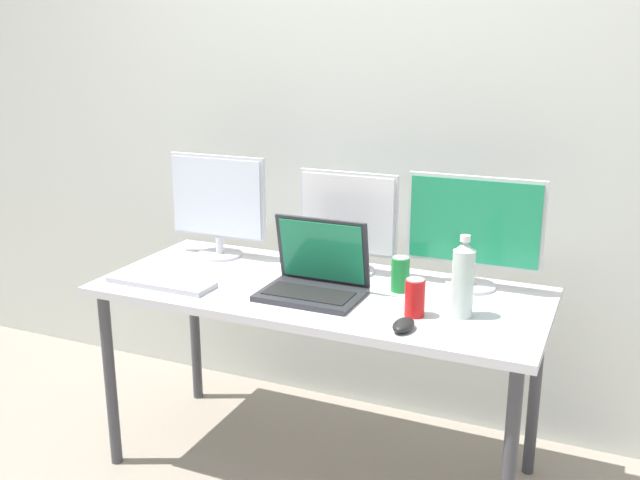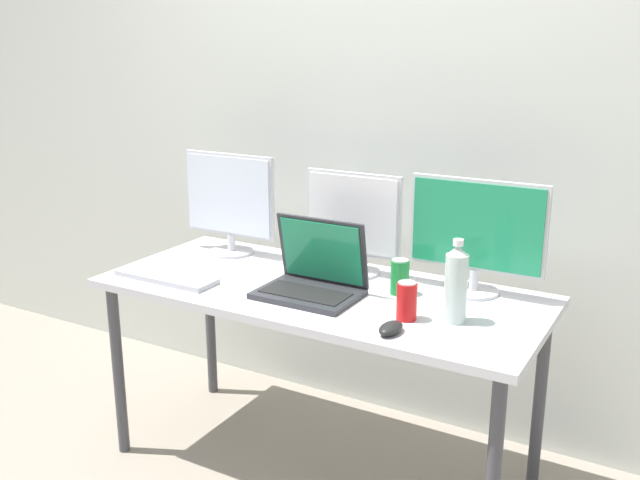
{
  "view_description": "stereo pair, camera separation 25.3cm",
  "coord_description": "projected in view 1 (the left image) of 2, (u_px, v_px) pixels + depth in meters",
  "views": [
    {
      "loc": [
        0.98,
        -2.23,
        1.61
      ],
      "look_at": [
        0.0,
        0.0,
        0.92
      ],
      "focal_mm": 40.0,
      "sensor_mm": 36.0,
      "label": 1
    },
    {
      "loc": [
        1.2,
        -2.12,
        1.61
      ],
      "look_at": [
        0.0,
        0.0,
        0.92
      ],
      "focal_mm": 40.0,
      "sensor_mm": 36.0,
      "label": 2
    }
  ],
  "objects": [
    {
      "name": "soda_can_near_keyboard",
      "position": [
        400.0,
        274.0,
        2.53
      ],
      "size": [
        0.07,
        0.07,
        0.13
      ],
      "color": "#197F33",
      "rests_on": "work_desk"
    },
    {
      "name": "monitor_center",
      "position": [
        348.0,
        222.0,
        2.7
      ],
      "size": [
        0.39,
        0.21,
        0.39
      ],
      "color": "silver",
      "rests_on": "work_desk"
    },
    {
      "name": "mouse_by_keyboard",
      "position": [
        404.0,
        325.0,
        2.2
      ],
      "size": [
        0.07,
        0.11,
        0.03
      ],
      "primitive_type": "ellipsoid",
      "rotation": [
        0.0,
        0.0,
        -0.04
      ],
      "color": "black",
      "rests_on": "work_desk"
    },
    {
      "name": "monitor_right",
      "position": [
        474.0,
        228.0,
        2.52
      ],
      "size": [
        0.48,
        0.18,
        0.41
      ],
      "color": "silver",
      "rests_on": "work_desk"
    },
    {
      "name": "laptop_silver",
      "position": [
        315.0,
        278.0,
        2.5
      ],
      "size": [
        0.35,
        0.25,
        0.27
      ],
      "color": "#2D2D33",
      "rests_on": "work_desk"
    },
    {
      "name": "water_bottle",
      "position": [
        463.0,
        279.0,
        2.28
      ],
      "size": [
        0.07,
        0.07,
        0.27
      ],
      "color": "silver",
      "rests_on": "work_desk"
    },
    {
      "name": "ground_plane",
      "position": [
        320.0,
        466.0,
        2.78
      ],
      "size": [
        16.0,
        16.0,
        0.0
      ],
      "primitive_type": "plane",
      "color": "gray"
    },
    {
      "name": "wall_back",
      "position": [
        377.0,
        116.0,
        2.95
      ],
      "size": [
        7.0,
        0.08,
        2.6
      ],
      "primitive_type": "cube",
      "color": "silver",
      "rests_on": "ground"
    },
    {
      "name": "soda_can_by_laptop",
      "position": [
        415.0,
        298.0,
        2.3
      ],
      "size": [
        0.07,
        0.07,
        0.13
      ],
      "color": "red",
      "rests_on": "work_desk"
    },
    {
      "name": "monitor_left",
      "position": [
        218.0,
        203.0,
        2.9
      ],
      "size": [
        0.43,
        0.18,
        0.42
      ],
      "color": "silver",
      "rests_on": "work_desk"
    },
    {
      "name": "keyboard_main",
      "position": [
        161.0,
        282.0,
        2.61
      ],
      "size": [
        0.41,
        0.13,
        0.02
      ],
      "primitive_type": "cube",
      "rotation": [
        0.0,
        0.0,
        -0.01
      ],
      "color": "#B2B2B7",
      "rests_on": "work_desk"
    },
    {
      "name": "work_desk",
      "position": [
        320.0,
        305.0,
        2.6
      ],
      "size": [
        1.62,
        0.7,
        0.74
      ],
      "color": "#424247",
      "rests_on": "ground"
    }
  ]
}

